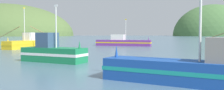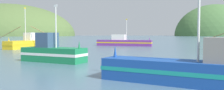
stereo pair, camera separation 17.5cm
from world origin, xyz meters
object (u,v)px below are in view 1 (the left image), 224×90
at_px(fishing_boat_blue, 204,71).
at_px(fishing_boat_yellow, 26,43).
at_px(fishing_boat_purple, 123,42).
at_px(fishing_boat_green, 53,52).

bearing_deg(fishing_boat_blue, fishing_boat_yellow, -27.96).
xyz_separation_m(fishing_boat_yellow, fishing_boat_purple, (17.39, 8.85, -0.09)).
xyz_separation_m(fishing_boat_green, fishing_boat_purple, (7.51, 27.95, -0.08)).
distance_m(fishing_boat_yellow, fishing_boat_green, 21.51).
bearing_deg(fishing_boat_green, fishing_boat_blue, -19.37).
distance_m(fishing_boat_green, fishing_boat_blue, 14.18).
distance_m(fishing_boat_blue, fishing_boat_purple, 37.89).
distance_m(fishing_boat_yellow, fishing_boat_blue, 35.23).
xyz_separation_m(fishing_boat_blue, fishing_boat_purple, (-2.69, 37.80, 0.03)).
relative_size(fishing_boat_green, fishing_boat_purple, 0.55).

